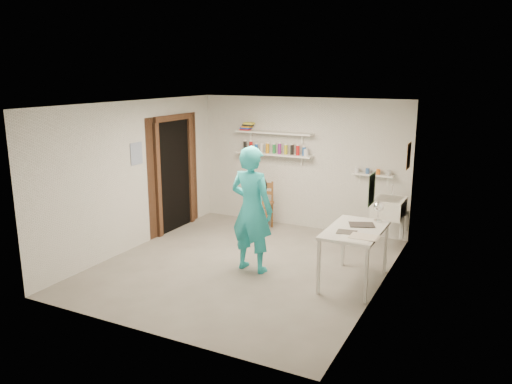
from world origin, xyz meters
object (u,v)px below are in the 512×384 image
at_px(work_table, 354,256).
at_px(wooden_chair, 259,204).
at_px(man, 252,209).
at_px(desk_lamp, 379,206).
at_px(belfast_sink, 389,208).
at_px(wall_clock, 257,185).

bearing_deg(work_table, wooden_chair, 144.25).
relative_size(man, desk_lamp, 12.54).
distance_m(wooden_chair, desk_lamp, 2.73).
bearing_deg(desk_lamp, man, -158.17).
bearing_deg(belfast_sink, man, -131.34).
xyz_separation_m(man, work_table, (1.46, 0.20, -0.53)).
height_order(man, wall_clock, man).
xyz_separation_m(man, wall_clock, (-0.02, 0.22, 0.31)).
bearing_deg(work_table, desk_lamp, 67.58).
distance_m(wooden_chair, work_table, 2.75).
relative_size(belfast_sink, wall_clock, 1.82).
bearing_deg(man, wall_clock, -78.44).
height_order(belfast_sink, man, man).
relative_size(belfast_sink, man, 0.33).
xyz_separation_m(belfast_sink, wooden_chair, (-2.34, 0.01, -0.22)).
height_order(belfast_sink, wall_clock, wall_clock).
xyz_separation_m(work_table, desk_lamp, (0.19, 0.47, 0.61)).
relative_size(wooden_chair, work_table, 0.82).
relative_size(wall_clock, wooden_chair, 0.34).
bearing_deg(wall_clock, belfast_sink, 50.31).
relative_size(wall_clock, work_table, 0.28).
xyz_separation_m(wooden_chair, desk_lamp, (2.43, -1.14, 0.52)).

